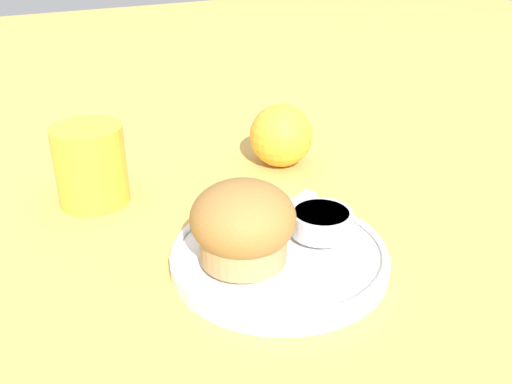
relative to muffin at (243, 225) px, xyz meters
name	(u,v)px	position (x,y,z in m)	size (l,w,h in m)	color
ground_plane	(288,254)	(0.05, 0.01, -0.05)	(3.00, 3.00, 0.00)	tan
plate	(279,256)	(0.04, 0.00, -0.04)	(0.20, 0.20, 0.02)	white
muffin	(243,225)	(0.00, 0.00, 0.00)	(0.09, 0.09, 0.07)	tan
cream_ramekin	(321,221)	(0.08, 0.01, -0.02)	(0.06, 0.06, 0.02)	silver
berry_pair	(256,224)	(0.03, 0.03, -0.03)	(0.03, 0.02, 0.02)	#4C194C
butter_knife	(278,221)	(0.06, 0.04, -0.03)	(0.14, 0.09, 0.00)	#B7B7BC
orange_fruit	(281,136)	(0.15, 0.20, -0.01)	(0.08, 0.08, 0.08)	#F4A82D
juice_glass	(91,165)	(-0.08, 0.21, -0.01)	(0.08, 0.08, 0.09)	gold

